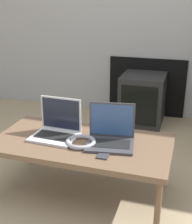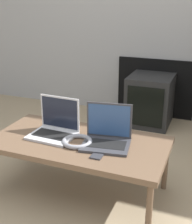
{
  "view_description": "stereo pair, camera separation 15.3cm",
  "coord_description": "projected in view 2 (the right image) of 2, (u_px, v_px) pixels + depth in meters",
  "views": [
    {
      "loc": [
        0.62,
        -1.3,
        1.26
      ],
      "look_at": [
        0.0,
        0.69,
        0.48
      ],
      "focal_mm": 50.0,
      "sensor_mm": 36.0,
      "label": 1
    },
    {
      "loc": [
        0.77,
        -1.25,
        1.26
      ],
      "look_at": [
        0.0,
        0.69,
        0.48
      ],
      "focal_mm": 50.0,
      "sensor_mm": 36.0,
      "label": 2
    }
  ],
  "objects": [
    {
      "name": "table",
      "position": [
        79.0,
        145.0,
        2.01
      ],
      "size": [
        1.13,
        0.58,
        0.38
      ],
      "color": "brown",
      "rests_on": "ground_plane"
    },
    {
      "name": "laptop_left",
      "position": [
        55.0,
        127.0,
        2.07
      ],
      "size": [
        0.3,
        0.24,
        0.25
      ],
      "rotation": [
        0.0,
        0.0,
        -0.04
      ],
      "color": "silver",
      "rests_on": "table"
    },
    {
      "name": "phone",
      "position": [
        99.0,
        153.0,
        1.83
      ],
      "size": [
        0.07,
        0.15,
        0.01
      ],
      "color": "#333338",
      "rests_on": "table"
    },
    {
      "name": "laptop_right",
      "position": [
        107.0,
        135.0,
        1.94
      ],
      "size": [
        0.32,
        0.27,
        0.25
      ],
      "rotation": [
        0.0,
        0.0,
        0.16
      ],
      "color": "#38383D",
      "rests_on": "table"
    },
    {
      "name": "headphones",
      "position": [
        77.0,
        141.0,
        1.96
      ],
      "size": [
        0.19,
        0.19,
        0.03
      ],
      "color": "gray",
      "rests_on": "table"
    },
    {
      "name": "tv",
      "position": [
        150.0,
        100.0,
        3.19
      ],
      "size": [
        0.43,
        0.47,
        0.51
      ],
      "color": "black",
      "rests_on": "ground_plane"
    }
  ]
}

